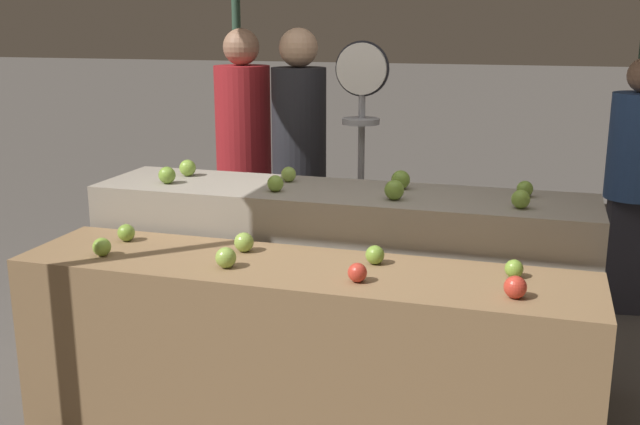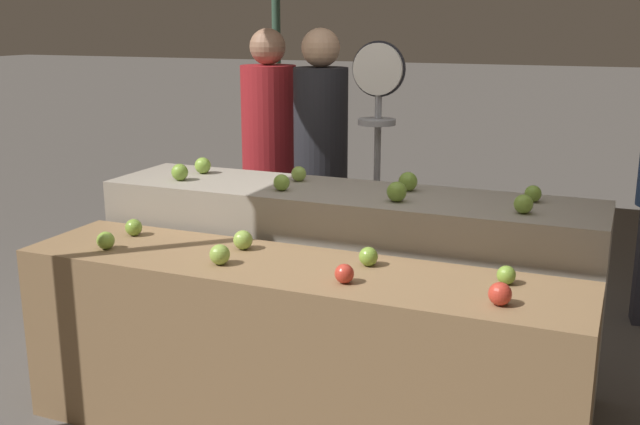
{
  "view_description": "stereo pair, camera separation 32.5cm",
  "coord_description": "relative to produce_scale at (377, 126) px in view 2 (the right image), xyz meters",
  "views": [
    {
      "loc": [
        0.91,
        -2.72,
        1.74
      ],
      "look_at": [
        -0.0,
        0.3,
        0.94
      ],
      "focal_mm": 42.0,
      "sensor_mm": 36.0,
      "label": 1
    },
    {
      "loc": [
        1.22,
        -2.61,
        1.74
      ],
      "look_at": [
        -0.0,
        0.3,
        0.94
      ],
      "focal_mm": 42.0,
      "sensor_mm": 36.0,
      "label": 2
    }
  ],
  "objects": [
    {
      "name": "person_vendor_at_scale",
      "position": [
        -0.45,
        0.29,
        -0.2
      ],
      "size": [
        0.33,
        0.33,
        1.71
      ],
      "rotation": [
        0.0,
        0.0,
        3.1
      ],
      "color": "#2D2D38",
      "rests_on": "ground_plane"
    },
    {
      "name": "apple_front_0",
      "position": [
        -0.8,
        -1.27,
        -0.38
      ],
      "size": [
        0.08,
        0.08,
        0.08
      ],
      "primitive_type": "sphere",
      "color": "#84AD3D",
      "rests_on": "display_counter_front"
    },
    {
      "name": "display_counter_back",
      "position": [
        0.03,
        -0.56,
        -0.72
      ],
      "size": [
        2.37,
        0.55,
        0.97
      ],
      "primitive_type": "cube",
      "color": "gray",
      "rests_on": "ground_plane"
    },
    {
      "name": "apple_front_6",
      "position": [
        0.32,
        -1.04,
        -0.38
      ],
      "size": [
        0.08,
        0.08,
        0.08
      ],
      "primitive_type": "sphere",
      "color": "#7AA338",
      "rests_on": "display_counter_front"
    },
    {
      "name": "apple_front_5",
      "position": [
        -0.26,
        -1.04,
        -0.38
      ],
      "size": [
        0.08,
        0.08,
        0.08
      ],
      "primitive_type": "sphere",
      "color": "#8EB247",
      "rests_on": "display_counter_front"
    },
    {
      "name": "apple_back_3",
      "position": [
        0.87,
        -0.67,
        -0.19
      ],
      "size": [
        0.08,
        0.08,
        0.08
      ],
      "primitive_type": "sphere",
      "color": "#84AD3D",
      "rests_on": "display_counter_back"
    },
    {
      "name": "apple_back_6",
      "position": [
        0.3,
        -0.45,
        -0.19
      ],
      "size": [
        0.09,
        0.09,
        0.09
      ],
      "primitive_type": "sphere",
      "color": "#7AA338",
      "rests_on": "display_counter_back"
    },
    {
      "name": "apple_back_0",
      "position": [
        -0.81,
        -0.66,
        -0.19
      ],
      "size": [
        0.08,
        0.08,
        0.08
      ],
      "primitive_type": "sphere",
      "color": "#7AA338",
      "rests_on": "display_counter_back"
    },
    {
      "name": "apple_front_3",
      "position": [
        0.88,
        -1.27,
        -0.38
      ],
      "size": [
        0.08,
        0.08,
        0.08
      ],
      "primitive_type": "sphere",
      "color": "red",
      "rests_on": "display_counter_front"
    },
    {
      "name": "person_customer_left",
      "position": [
        -0.87,
        0.46,
        -0.22
      ],
      "size": [
        0.39,
        0.39,
        1.71
      ],
      "rotation": [
        0.0,
        0.0,
        3.01
      ],
      "color": "#2D2D38",
      "rests_on": "ground_plane"
    },
    {
      "name": "produce_scale",
      "position": [
        0.0,
        0.0,
        0.0
      ],
      "size": [
        0.29,
        0.2,
        1.65
      ],
      "color": "#99999E",
      "rests_on": "ground_plane"
    },
    {
      "name": "apple_back_7",
      "position": [
        0.87,
        -0.45,
        -0.2
      ],
      "size": [
        0.07,
        0.07,
        0.07
      ],
      "primitive_type": "sphere",
      "color": "#7AA338",
      "rests_on": "display_counter_back"
    },
    {
      "name": "apple_back_5",
      "position": [
        -0.26,
        -0.44,
        -0.2
      ],
      "size": [
        0.07,
        0.07,
        0.07
      ],
      "primitive_type": "sphere",
      "color": "#8EB247",
      "rests_on": "display_counter_back"
    },
    {
      "name": "apple_front_2",
      "position": [
        0.3,
        -1.27,
        -0.38
      ],
      "size": [
        0.07,
        0.07,
        0.07
      ],
      "primitive_type": "sphere",
      "color": "red",
      "rests_on": "display_counter_front"
    },
    {
      "name": "apple_back_1",
      "position": [
        -0.24,
        -0.67,
        -0.19
      ],
      "size": [
        0.08,
        0.08,
        0.08
      ],
      "primitive_type": "sphere",
      "color": "#84AD3D",
      "rests_on": "display_counter_back"
    },
    {
      "name": "apple_back_2",
      "position": [
        0.32,
        -0.67,
        -0.19
      ],
      "size": [
        0.09,
        0.09,
        0.09
      ],
      "primitive_type": "sphere",
      "color": "#7AA338",
      "rests_on": "display_counter_back"
    },
    {
      "name": "apple_front_7",
      "position": [
        0.87,
        -1.05,
        -0.38
      ],
      "size": [
        0.07,
        0.07,
        0.07
      ],
      "primitive_type": "sphere",
      "color": "#7AA338",
      "rests_on": "display_counter_front"
    },
    {
      "name": "apple_back_4",
      "position": [
        -0.8,
        -0.46,
        -0.19
      ],
      "size": [
        0.08,
        0.08,
        0.08
      ],
      "primitive_type": "sphere",
      "color": "#84AD3D",
      "rests_on": "display_counter_back"
    },
    {
      "name": "apple_front_1",
      "position": [
        -0.24,
        -1.26,
        -0.38
      ],
      "size": [
        0.08,
        0.08,
        0.08
      ],
      "primitive_type": "sphere",
      "color": "#8EB247",
      "rests_on": "display_counter_front"
    },
    {
      "name": "display_counter_front",
      "position": [
        0.03,
        -1.16,
        -0.81
      ],
      "size": [
        2.37,
        0.55,
        0.79
      ],
      "primitive_type": "cube",
      "color": "olive",
      "rests_on": "ground_plane"
    },
    {
      "name": "apple_front_4",
      "position": [
        -0.82,
        -1.04,
        -0.38
      ],
      "size": [
        0.08,
        0.08,
        0.08
      ],
      "primitive_type": "sphere",
      "color": "#7AA338",
      "rests_on": "display_counter_front"
    }
  ]
}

